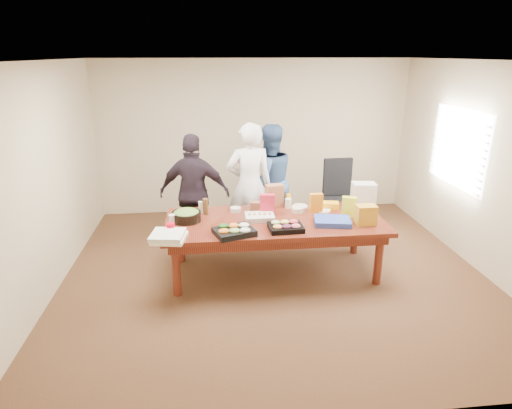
{
  "coord_description": "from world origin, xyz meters",
  "views": [
    {
      "loc": [
        -0.8,
        -5.11,
        2.78
      ],
      "look_at": [
        -0.23,
        0.1,
        0.93
      ],
      "focal_mm": 30.24,
      "sensor_mm": 36.0,
      "label": 1
    }
  ],
  "objects": [
    {
      "name": "window_blinds",
      "position": [
        2.68,
        0.6,
        1.5
      ],
      "size": [
        0.04,
        1.36,
        1.0
      ],
      "primitive_type": "cube",
      "color": "beige",
      "rests_on": "wall_right"
    },
    {
      "name": "person_right",
      "position": [
        0.09,
        1.29,
        0.89
      ],
      "size": [
        1.01,
        0.87,
        1.78
      ],
      "primitive_type": "imported",
      "rotation": [
        0.0,
        0.0,
        3.39
      ],
      "color": "#3C5E91",
      "rests_on": "floor"
    },
    {
      "name": "wall_front",
      "position": [
        0.0,
        -2.5,
        1.35
      ],
      "size": [
        5.5,
        0.04,
        2.7
      ],
      "primitive_type": "cube",
      "color": "beige",
      "rests_on": "floor"
    },
    {
      "name": "plate_a",
      "position": [
        0.69,
        0.28,
        0.76
      ],
      "size": [
        0.24,
        0.24,
        0.01
      ],
      "primitive_type": "cylinder",
      "rotation": [
        0.0,
        0.0,
        -0.0
      ],
      "color": "white",
      "rests_on": "conference_table"
    },
    {
      "name": "grocery_bag_white",
      "position": [
        1.3,
        0.39,
        0.92
      ],
      "size": [
        0.34,
        0.26,
        0.34
      ],
      "primitive_type": "cube",
      "rotation": [
        0.0,
        0.0,
        -0.11
      ],
      "color": "silver",
      "rests_on": "conference_table"
    },
    {
      "name": "conference_table",
      "position": [
        0.0,
        0.0,
        0.38
      ],
      "size": [
        2.8,
        1.2,
        0.75
      ],
      "primitive_type": "cube",
      "color": "#4C1C0F",
      "rests_on": "floor"
    },
    {
      "name": "veggie_tray",
      "position": [
        -0.55,
        -0.41,
        0.78
      ],
      "size": [
        0.54,
        0.48,
        0.07
      ],
      "primitive_type": "cube",
      "rotation": [
        0.0,
        0.0,
        0.34
      ],
      "color": "black",
      "rests_on": "conference_table"
    },
    {
      "name": "ceiling",
      "position": [
        0.0,
        0.0,
        2.71
      ],
      "size": [
        5.5,
        5.0,
        0.02
      ],
      "primitive_type": "cube",
      "color": "white",
      "rests_on": "wall_back"
    },
    {
      "name": "fruit_tray",
      "position": [
        0.08,
        -0.34,
        0.78
      ],
      "size": [
        0.42,
        0.34,
        0.06
      ],
      "primitive_type": "cube",
      "rotation": [
        0.0,
        0.0,
        0.05
      ],
      "color": "black",
      "rests_on": "conference_table"
    },
    {
      "name": "bread_loaf",
      "position": [
        -0.14,
        0.42,
        0.8
      ],
      "size": [
        0.28,
        0.16,
        0.11
      ],
      "primitive_type": "cube",
      "rotation": [
        0.0,
        0.0,
        -0.18
      ],
      "color": "brown",
      "rests_on": "conference_table"
    },
    {
      "name": "plate_b",
      "position": [
        0.42,
        0.46,
        0.76
      ],
      "size": [
        0.24,
        0.24,
        0.01
      ],
      "primitive_type": "cylinder",
      "rotation": [
        0.0,
        0.0,
        0.09
      ],
      "color": "beige",
      "rests_on": "conference_table"
    },
    {
      "name": "grocery_bag_yellow",
      "position": [
        1.11,
        -0.26,
        0.87
      ],
      "size": [
        0.25,
        0.17,
        0.25
      ],
      "primitive_type": "cube",
      "rotation": [
        0.0,
        0.0,
        0.01
      ],
      "color": "gold",
      "rests_on": "conference_table"
    },
    {
      "name": "chip_bag_orange",
      "position": [
        0.59,
        0.22,
        0.88
      ],
      "size": [
        0.17,
        0.08,
        0.26
      ],
      "primitive_type": "cube",
      "rotation": [
        0.0,
        0.0,
        0.04
      ],
      "color": "orange",
      "rests_on": "conference_table"
    },
    {
      "name": "ranch_bottle",
      "position": [
        -0.95,
        0.34,
        0.83
      ],
      "size": [
        0.06,
        0.06,
        0.17
      ],
      "primitive_type": "cylinder",
      "rotation": [
        0.0,
        0.0,
        0.02
      ],
      "color": "white",
      "rests_on": "conference_table"
    },
    {
      "name": "floor",
      "position": [
        0.0,
        0.0,
        -0.01
      ],
      "size": [
        5.5,
        5.0,
        0.02
      ],
      "primitive_type": "cube",
      "color": "#47301E",
      "rests_on": "ground"
    },
    {
      "name": "banana_bunch",
      "position": [
        0.82,
        0.36,
        0.79
      ],
      "size": [
        0.28,
        0.2,
        0.08
      ],
      "primitive_type": "cube",
      "rotation": [
        0.0,
        0.0,
        -0.22
      ],
      "color": "#FFB413",
      "rests_on": "conference_table"
    },
    {
      "name": "dip_bowl_b",
      "position": [
        -0.48,
        0.36,
        0.78
      ],
      "size": [
        0.15,
        0.15,
        0.06
      ],
      "primitive_type": "cylinder",
      "rotation": [
        0.0,
        0.0,
        -0.07
      ],
      "color": "silver",
      "rests_on": "conference_table"
    },
    {
      "name": "kraft_bag",
      "position": [
        0.07,
        0.52,
        0.91
      ],
      "size": [
        0.26,
        0.19,
        0.31
      ],
      "primitive_type": "cube",
      "rotation": [
        0.0,
        0.0,
        0.24
      ],
      "color": "#98603E",
      "rests_on": "conference_table"
    },
    {
      "name": "wall_back",
      "position": [
        0.0,
        2.5,
        1.35
      ],
      "size": [
        5.5,
        0.04,
        2.7
      ],
      "primitive_type": "cube",
      "color": "beige",
      "rests_on": "floor"
    },
    {
      "name": "wall_right",
      "position": [
        2.75,
        0.0,
        1.35
      ],
      "size": [
        0.04,
        5.0,
        2.7
      ],
      "primitive_type": "cube",
      "color": "beige",
      "rests_on": "floor"
    },
    {
      "name": "chip_bag_blue",
      "position": [
        0.7,
        -0.21,
        0.78
      ],
      "size": [
        0.5,
        0.41,
        0.07
      ],
      "primitive_type": "cube",
      "rotation": [
        0.0,
        0.0,
        -0.18
      ],
      "color": "#2C46A6",
      "rests_on": "conference_table"
    },
    {
      "name": "wall_left",
      "position": [
        -2.75,
        0.0,
        1.35
      ],
      "size": [
        0.04,
        5.0,
        2.7
      ],
      "primitive_type": "cube",
      "color": "beige",
      "rests_on": "floor"
    },
    {
      "name": "dressing_bottle",
      "position": [
        -0.88,
        0.29,
        0.86
      ],
      "size": [
        0.09,
        0.09,
        0.22
      ],
      "primitive_type": "cylinder",
      "rotation": [
        0.0,
        0.0,
        -0.3
      ],
      "color": "brown",
      "rests_on": "conference_table"
    },
    {
      "name": "mustard_bottle",
      "position": [
        0.26,
        0.49,
        0.84
      ],
      "size": [
        0.08,
        0.08,
        0.18
      ],
      "primitive_type": "cylinder",
      "rotation": [
        0.0,
        0.0,
        0.27
      ],
      "color": "orange",
      "rests_on": "conference_table"
    },
    {
      "name": "chip_bag_red",
      "position": [
        -0.07,
        0.19,
        0.89
      ],
      "size": [
        0.21,
        0.11,
        0.29
      ],
      "primitive_type": "cube",
      "rotation": [
        0.0,
        0.0,
        -0.16
      ],
      "color": "red",
      "rests_on": "conference_table"
    },
    {
      "name": "office_chair",
      "position": [
        1.26,
        1.27,
        0.56
      ],
      "size": [
        0.6,
        0.6,
        1.13
      ],
      "primitive_type": "cube",
      "rotation": [
        0.0,
        0.0,
        0.05
      ],
      "color": "black",
      "rests_on": "floor"
    },
    {
      "name": "salad_bowl",
      "position": [
        -1.13,
        0.09,
        0.81
      ],
      "size": [
        0.38,
        0.38,
        0.12
      ],
      "primitive_type": "cylinder",
      "rotation": [
        0.0,
        0.0,
        0.03
      ],
      "color": "black",
      "rests_on": "conference_table"
    },
    {
      "name": "person_center",
      "position": [
        -0.24,
        0.97,
        0.93
      ],
      "size": [
        0.71,
        0.49,
        1.86
      ],
      "primitive_type": "imported",
      "rotation": [
        0.0,
        0.0,
        3.21
      ],
      "color": "white",
      "rests_on": "floor"
    },
    {
      "name": "clear_cup_a",
      "position": [
        -1.3,
        -0.24,
        0.8
      ],
      "size": [
        0.1,
        0.1,
        0.11
      ],
      "primitive_type": "cylinder",
      "rotation": [
        0.0,
        0.0,
        -0.31
      ],
      "color": "silver",
      "rests_on": "conference_table"
    },
    {
      "name": "mayo_jar",
      "position": [
        0.25,
        0.43,
        0.82
      ],
      "size": [
        0.09,
        0.09,
        0.13
      ],
      "primitive_type": "cylinder",
      "rotation": [
        0.0,
        0.0,
        0.03
      ],
      "color": "silver",
      "rests_on": "conference_table"
    },
    {
      "name": "pizza_box_lower",
      "position": [
        -1.3,
        -0.49,
        0.77
      ],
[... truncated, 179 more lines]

